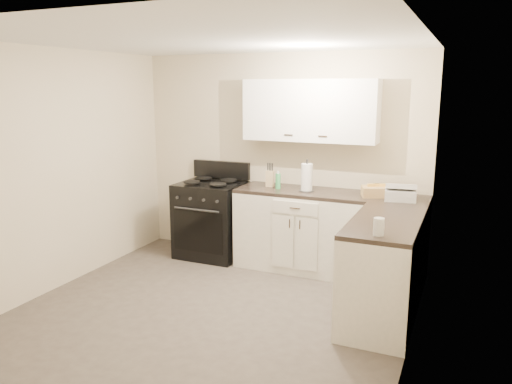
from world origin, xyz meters
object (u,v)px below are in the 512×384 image
at_px(stove, 211,220).
at_px(countertop_grill, 400,194).
at_px(knife_block, 270,179).
at_px(paper_towel, 307,178).
at_px(wicker_basket, 377,192).

distance_m(stove, countertop_grill, 2.35).
height_order(knife_block, paper_towel, paper_towel).
bearing_deg(countertop_grill, paper_towel, 169.96).
bearing_deg(paper_towel, countertop_grill, -1.49).
xyz_separation_m(knife_block, paper_towel, (0.48, -0.08, 0.06)).
distance_m(knife_block, countertop_grill, 1.52).
bearing_deg(countertop_grill, wicker_basket, 156.93).
bearing_deg(wicker_basket, paper_towel, -177.20).
height_order(wicker_basket, countertop_grill, countertop_grill).
distance_m(stove, wicker_basket, 2.10).
height_order(paper_towel, countertop_grill, paper_towel).
distance_m(stove, paper_towel, 1.40).
bearing_deg(paper_towel, stove, 179.64).
bearing_deg(paper_towel, knife_block, 170.38).
distance_m(stove, knife_block, 0.96).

